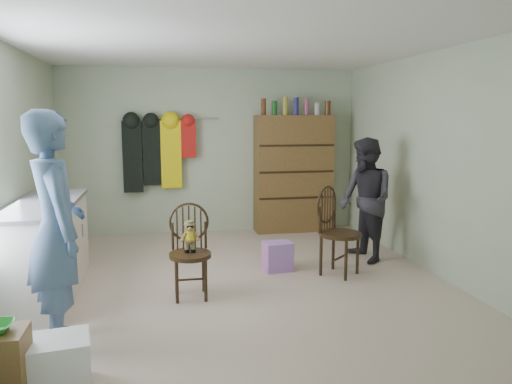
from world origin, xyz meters
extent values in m
plane|color=beige|center=(0.00, 0.00, 0.00)|extent=(5.00, 5.00, 0.00)
plane|color=beige|center=(0.00, 2.50, 1.25)|extent=(4.50, 0.00, 4.50)
plane|color=beige|center=(-2.25, 0.00, 1.25)|extent=(0.00, 5.00, 5.00)
plane|color=beige|center=(2.25, 0.00, 1.25)|extent=(0.00, 5.00, 5.00)
plane|color=white|center=(0.00, 0.00, 2.50)|extent=(5.00, 5.00, 0.00)
cube|color=silver|center=(-1.95, 0.00, 0.45)|extent=(0.60, 1.80, 0.90)
cube|color=slate|center=(-1.95, 0.00, 0.92)|extent=(0.64, 1.86, 0.04)
cylinder|color=#99999E|center=(-1.64, -0.45, 0.54)|extent=(0.02, 0.02, 0.14)
cylinder|color=#99999E|center=(-1.64, 0.45, 0.54)|extent=(0.02, 0.02, 0.14)
cube|color=white|center=(-1.46, -1.93, 0.18)|extent=(0.42, 0.41, 0.35)
cylinder|color=#372413|center=(-0.52, -0.38, 0.43)|extent=(0.42, 0.42, 0.04)
cylinder|color=#372413|center=(-0.66, -0.52, 0.21)|extent=(0.03, 0.03, 0.41)
cylinder|color=#372413|center=(-0.38, -0.52, 0.21)|extent=(0.03, 0.03, 0.41)
cylinder|color=#372413|center=(-0.65, -0.23, 0.21)|extent=(0.03, 0.03, 0.41)
cylinder|color=#372413|center=(-0.38, -0.24, 0.21)|extent=(0.03, 0.03, 0.41)
torus|color=#372413|center=(-0.52, -0.22, 0.73)|extent=(0.40, 0.03, 0.40)
cylinder|color=#372413|center=(-0.68, -0.22, 0.59)|extent=(0.03, 0.03, 0.27)
cylinder|color=#372413|center=(-0.35, -0.23, 0.59)|extent=(0.03, 0.03, 0.27)
cylinder|color=yellow|center=(-0.52, -0.36, 0.62)|extent=(0.10, 0.10, 0.09)
cylinder|color=#475128|center=(-0.52, -0.36, 0.53)|extent=(0.06, 0.06, 0.15)
sphere|color=#9E7042|center=(-0.52, -0.36, 0.71)|extent=(0.09, 0.09, 0.09)
cylinder|color=#475128|center=(-0.52, -0.36, 0.75)|extent=(0.08, 0.08, 0.03)
cube|color=black|center=(-0.52, -0.40, 0.72)|extent=(0.06, 0.01, 0.02)
cylinder|color=#372413|center=(1.18, 0.02, 0.47)|extent=(0.63, 0.63, 0.04)
cylinder|color=#372413|center=(1.17, -0.19, 0.22)|extent=(0.04, 0.04, 0.45)
cylinder|color=#372413|center=(1.39, 0.02, 0.22)|extent=(0.04, 0.04, 0.45)
cylinder|color=#372413|center=(0.96, 0.04, 0.22)|extent=(0.04, 0.04, 0.45)
cylinder|color=#372413|center=(1.18, 0.24, 0.22)|extent=(0.04, 0.04, 0.45)
torus|color=#372413|center=(1.06, 0.15, 0.79)|extent=(0.34, 0.32, 0.44)
cylinder|color=#372413|center=(0.93, 0.02, 0.64)|extent=(0.03, 0.03, 0.30)
cylinder|color=#372413|center=(1.19, 0.27, 0.64)|extent=(0.03, 0.03, 0.30)
cube|color=#E572C7|center=(0.53, 0.32, 0.17)|extent=(0.34, 0.28, 0.33)
imported|color=slate|center=(-1.58, -1.20, 0.91)|extent=(0.65, 0.78, 1.83)
imported|color=#2D2B33|center=(1.68, 0.51, 0.76)|extent=(0.67, 0.81, 1.53)
cube|color=brown|center=(1.25, 2.30, 0.90)|extent=(1.20, 0.38, 1.80)
cube|color=#372413|center=(1.25, 2.11, 0.55)|extent=(1.16, 0.02, 0.03)
cube|color=#372413|center=(1.25, 2.11, 0.95)|extent=(1.16, 0.02, 0.03)
cube|color=#372413|center=(1.25, 2.11, 1.35)|extent=(1.16, 0.02, 0.03)
cylinder|color=#592D14|center=(0.75, 2.20, 1.92)|extent=(0.07, 0.07, 0.25)
cylinder|color=#19591E|center=(0.92, 2.20, 1.91)|extent=(0.08, 0.08, 0.21)
cylinder|color=#A59933|center=(1.08, 2.20, 1.94)|extent=(0.08, 0.08, 0.27)
cylinder|color=navy|center=(1.25, 2.20, 1.93)|extent=(0.08, 0.08, 0.26)
cylinder|color=#8C3F59|center=(1.42, 2.20, 1.92)|extent=(0.08, 0.08, 0.24)
cylinder|color=#B2B2B7|center=(1.58, 2.20, 1.89)|extent=(0.08, 0.08, 0.18)
cylinder|color=#592D14|center=(1.75, 2.20, 1.91)|extent=(0.09, 0.09, 0.22)
cylinder|color=#99999E|center=(-0.40, 2.44, 1.75)|extent=(1.00, 0.02, 0.02)
cube|color=black|center=(-1.18, 2.38, 1.19)|extent=(0.28, 0.10, 1.05)
cube|color=black|center=(-0.90, 2.38, 1.25)|extent=(0.26, 0.10, 0.95)
cube|color=yellow|center=(-0.62, 2.38, 1.22)|extent=(0.30, 0.10, 1.00)
cube|color=red|center=(-0.36, 2.38, 1.44)|extent=(0.22, 0.10, 0.55)
camera|label=1|loc=(-0.79, -5.16, 1.77)|focal=35.00mm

